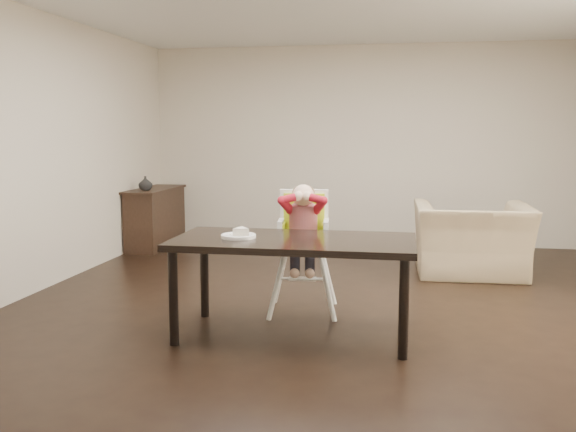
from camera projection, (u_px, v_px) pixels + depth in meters
name	position (u px, v px, depth m)	size (l,w,h in m)	color
ground	(345.00, 313.00, 5.50)	(7.00, 7.00, 0.00)	black
room_walls	(348.00, 93.00, 5.25)	(6.02, 7.02, 2.71)	#C2B3A1
dining_table	(294.00, 249.00, 4.80)	(1.80, 0.90, 0.75)	black
high_chair	(303.00, 222.00, 5.46)	(0.51, 0.51, 1.10)	white
plate	(239.00, 234.00, 4.82)	(0.32, 0.32, 0.08)	white
armchair	(472.00, 228.00, 6.86)	(1.19, 0.77, 1.04)	#9D8764
sideboard	(156.00, 218.00, 8.57)	(0.44, 1.26, 0.79)	black
vase	(145.00, 184.00, 8.20)	(0.17, 0.18, 0.17)	#99999E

